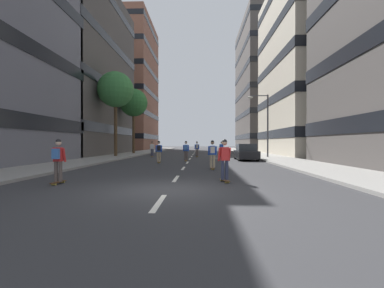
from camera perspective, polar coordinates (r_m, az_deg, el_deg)
ground_plane at (r=37.57m, az=0.20°, el=-2.20°), size 168.83×168.83×0.00m
sidewalk_left at (r=42.18m, az=-11.25°, el=-1.84°), size 3.97×77.38×0.14m
sidewalk_right at (r=41.72m, az=12.09°, el=-1.87°), size 3.97×77.38×0.14m
lane_markings at (r=39.93m, az=0.31°, el=-2.05°), size 0.16×67.20×0.01m
building_left_mid at (r=42.94m, az=-27.34°, el=13.21°), size 17.80×21.01×22.33m
building_left_far at (r=68.69m, az=-15.74°, el=11.57°), size 17.80×19.10×30.00m
building_right_mid at (r=41.93m, az=28.44°, el=13.75°), size 17.80×17.94×22.65m
building_right_far at (r=67.99m, az=17.77°, el=11.46°), size 17.80×22.75×29.47m
parked_car_near at (r=26.04m, az=11.13°, el=-1.77°), size 1.82×4.40×1.52m
street_tree_near at (r=40.23m, az=-12.05°, el=8.34°), size 3.94×3.94×9.15m
street_tree_mid at (r=32.50m, az=-15.60°, el=10.77°), size 3.99×3.99×9.46m
streetlamp_right at (r=29.73m, az=14.78°, el=5.11°), size 2.13×0.30×6.50m
skater_0 at (r=35.80m, az=6.14°, el=-0.75°), size 0.54×0.91×1.78m
skater_1 at (r=12.02m, az=-26.09°, el=-2.68°), size 0.53×0.90×1.78m
skater_2 at (r=32.42m, az=-8.28°, el=-0.86°), size 0.55×0.92×1.78m
skater_3 at (r=16.82m, az=4.28°, el=-1.81°), size 0.53×0.90×1.78m
skater_4 at (r=11.45m, az=6.80°, el=-2.95°), size 0.57×0.92×1.78m
skater_5 at (r=22.33m, az=-6.90°, el=-1.30°), size 0.57×0.92×1.78m
skater_6 at (r=31.30m, az=1.04°, el=-0.84°), size 0.56×0.92×1.78m
skater_7 at (r=24.21m, az=-1.26°, el=-1.17°), size 0.53×0.90×1.78m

